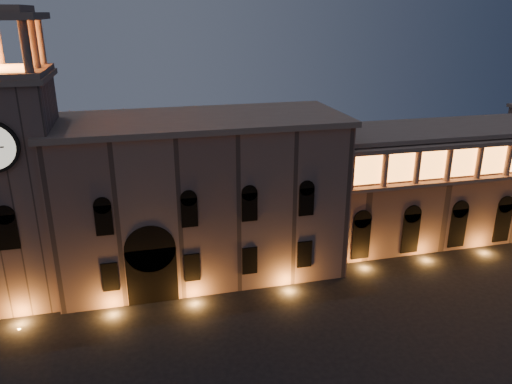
% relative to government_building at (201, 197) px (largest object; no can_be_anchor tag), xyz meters
% --- Properties ---
extents(government_building, '(30.80, 12.80, 17.60)m').
position_rel_government_building_xyz_m(government_building, '(0.00, 0.00, 0.00)').
color(government_building, '#795A4F').
rests_on(government_building, ground).
extents(clock_tower, '(9.80, 9.80, 32.40)m').
position_rel_government_building_xyz_m(clock_tower, '(-18.42, -0.95, 3.73)').
color(clock_tower, '#795A4F').
rests_on(clock_tower, ground).
extents(colonnade_wing, '(40.60, 11.50, 14.50)m').
position_rel_government_building_xyz_m(colonnade_wing, '(34.08, 1.99, -1.44)').
color(colonnade_wing, brown).
rests_on(colonnade_wing, ground).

